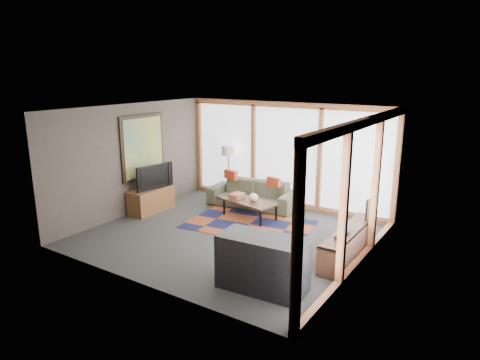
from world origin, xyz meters
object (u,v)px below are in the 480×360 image
Objects in this scene: tv_console at (151,200)px; television at (152,176)px; sofa at (252,194)px; bar_counter at (263,263)px; bookshelf at (349,243)px; coffee_table at (250,209)px; floor_lamp at (229,172)px.

tv_console is 0.59m from television.
sofa is 4.20m from bar_counter.
television is at bearing -179.56° from bookshelf.
coffee_table is at bearing 121.36° from bar_counter.
sofa is 2.49m from tv_console.
television is at bearing -116.42° from floor_lamp.
floor_lamp is at bearing -18.08° from television.
sofa reaches higher than bookshelf.
television is (-2.21, -0.86, 0.67)m from coffee_table.
bookshelf is 1.81× the size of tv_console.
sofa is at bearing 152.52° from bookshelf.
sofa is 1.61× the size of bar_counter.
sofa is 1.79× the size of coffee_table.
tv_console is at bearing 160.44° from television.
bookshelf is at bearing -33.38° from sofa.
bar_counter is (-0.72, -1.90, 0.17)m from bookshelf.
tv_console is (-1.84, -1.67, -0.03)m from sofa.
floor_lamp is 1.24× the size of tv_console.
bookshelf is at bearing -81.22° from television.
floor_lamp is at bearing 141.89° from coffee_table.
floor_lamp is 2.09m from television.
bookshelf is at bearing 65.34° from bar_counter.
tv_console is 0.85× the size of bar_counter.
floor_lamp is 1.05× the size of bar_counter.
bookshelf is 2.04m from bar_counter.
coffee_table is at bearing -68.54° from sofa.
coffee_table is 2.46m from television.
bar_counter is at bearing -54.59° from coffee_table.
tv_console is (-4.89, -0.09, 0.03)m from bookshelf.
coffee_table is 2.41m from tv_console.
floor_lamp is 1.71m from coffee_table.
coffee_table is (1.28, -1.01, -0.51)m from floor_lamp.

